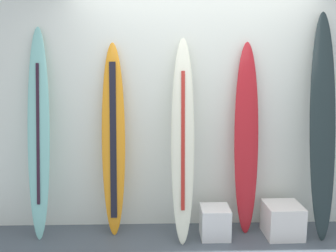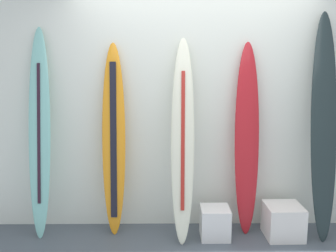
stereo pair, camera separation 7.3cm
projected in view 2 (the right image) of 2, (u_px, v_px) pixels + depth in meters
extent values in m
cube|color=silver|center=(194.00, 97.00, 4.09)|extent=(7.20, 0.20, 2.80)
ellipsoid|color=#7DC5BB|center=(40.00, 133.00, 3.85)|extent=(0.23, 0.37, 2.12)
cube|color=black|center=(39.00, 134.00, 3.83)|extent=(0.04, 0.22, 1.39)
cone|color=black|center=(42.00, 219.00, 3.91)|extent=(0.07, 0.08, 0.11)
ellipsoid|color=orange|center=(114.00, 140.00, 3.90)|extent=(0.24, 0.26, 1.96)
cube|color=black|center=(113.00, 140.00, 3.87)|extent=(0.07, 0.18, 1.57)
cone|color=black|center=(115.00, 217.00, 3.99)|extent=(0.07, 0.08, 0.11)
ellipsoid|color=silver|center=(183.00, 140.00, 3.79)|extent=(0.25, 0.51, 2.01)
cube|color=#AB261F|center=(183.00, 140.00, 3.75)|extent=(0.05, 0.30, 1.34)
cone|color=black|center=(183.00, 225.00, 3.80)|extent=(0.07, 0.09, 0.11)
ellipsoid|color=#B31C23|center=(247.00, 139.00, 3.92)|extent=(0.25, 0.27, 1.97)
cone|color=black|center=(245.00, 216.00, 4.01)|extent=(0.07, 0.08, 0.11)
ellipsoid|color=#1F2B2C|center=(324.00, 127.00, 3.79)|extent=(0.28, 0.47, 2.27)
cube|color=white|center=(215.00, 223.00, 3.89)|extent=(0.29, 0.29, 0.32)
cube|color=white|center=(283.00, 221.00, 3.91)|extent=(0.37, 0.37, 0.33)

